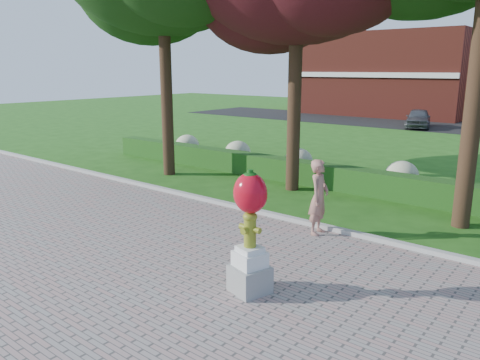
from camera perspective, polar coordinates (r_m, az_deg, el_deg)
The scene contains 9 objects.
ground at distance 10.31m, azimuth -2.35°, elevation -9.48°, with size 100.00×100.00×0.00m, color #215415.
walkway at distance 8.06m, azimuth -22.28°, elevation -17.35°, with size 40.00×14.00×0.04m, color gray.
curb at distance 12.55m, azimuth 6.70°, elevation -4.93°, with size 40.00×0.18×0.15m, color #ADADA5.
lawn_hedge at distance 15.88m, azimuth 14.44°, elevation -0.13°, with size 24.00×0.70×0.80m, color #144614.
hydrangea_row at distance 16.54m, azimuth 17.71°, elevation 0.72°, with size 20.10×1.10×0.99m.
building_left at distance 44.24m, azimuth 17.55°, elevation 12.18°, with size 14.00×8.00×7.00m, color maroon.
hydrant_sculpture at distance 8.32m, azimuth 1.23°, elevation -5.97°, with size 0.77×0.77×2.28m.
woman at distance 11.53m, azimuth 9.59°, elevation -2.07°, with size 0.68×0.44×1.86m, color #A86F60.
parked_car at distance 34.69m, azimuth 20.89°, elevation 7.06°, with size 1.55×3.84×1.31m, color #43464B.
Camera 1 is at (6.26, -7.14, 4.02)m, focal length 35.00 mm.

